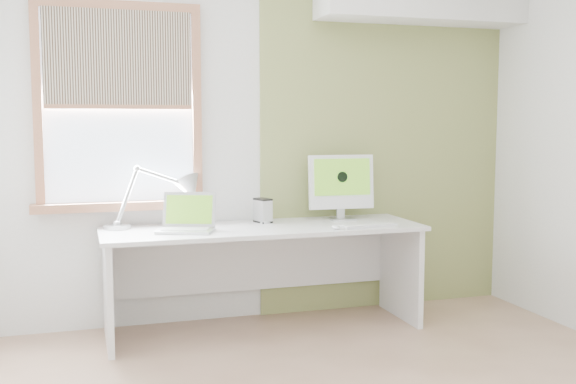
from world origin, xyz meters
name	(u,v)px	position (x,y,z in m)	size (l,w,h in m)	color
room	(351,152)	(0.00, 0.00, 1.30)	(4.04, 3.54, 2.64)	#A2795D
accent_wall	(384,141)	(1.00, 1.74, 1.30)	(2.00, 0.02, 2.60)	#8A9651
window	(120,108)	(-1.00, 1.71, 1.54)	(1.20, 0.14, 1.42)	#95593C
desk	(261,253)	(-0.07, 1.44, 0.53)	(2.20, 0.70, 0.73)	silver
desk_lamp	(177,193)	(-0.63, 1.65, 0.95)	(0.77, 0.35, 0.43)	#B7BABC
laptop	(187,221)	(-0.60, 1.36, 0.79)	(0.43, 0.39, 0.25)	#B7BABC
phone_dock	(265,218)	(-0.02, 1.52, 0.77)	(0.09, 0.09, 0.14)	#B7BABC
external_drive	(263,211)	(-0.03, 1.56, 0.82)	(0.12, 0.15, 0.17)	#B7BABC
imac	(341,183)	(0.56, 1.55, 1.00)	(0.49, 0.17, 0.48)	#B7BABC
keyboard	(368,225)	(0.61, 1.16, 0.74)	(0.41, 0.16, 0.02)	white
mouse	(336,227)	(0.36, 1.12, 0.74)	(0.05, 0.09, 0.03)	white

